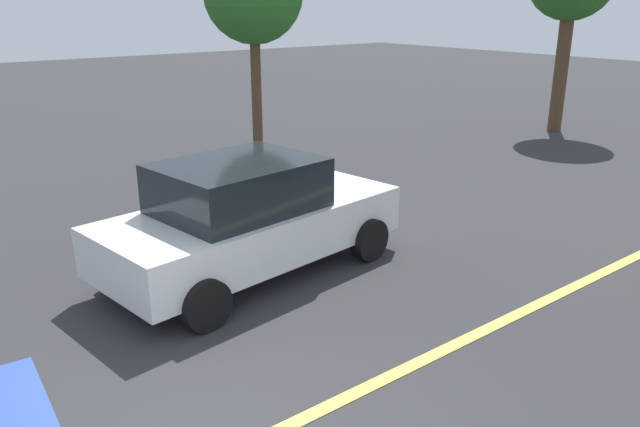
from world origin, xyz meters
The scene contains 2 objects.
lane_marking_centre centered at (3.00, 0.00, 0.01)m, with size 28.00×0.16×0.01m, color #E0D14C.
car_white_crossing centered at (2.58, 3.14, 0.83)m, with size 4.54×2.47×1.65m.
Camera 1 is at (-1.70, -3.93, 3.68)m, focal length 35.08 mm.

